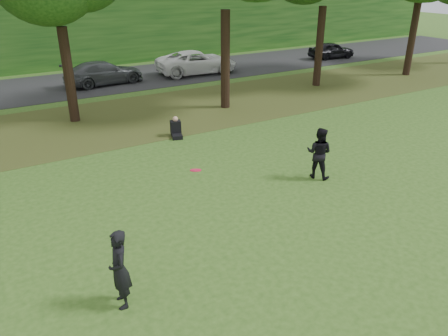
{
  "coord_description": "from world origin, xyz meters",
  "views": [
    {
      "loc": [
        -6.76,
        -5.93,
        6.25
      ],
      "look_at": [
        -1.24,
        3.48,
        1.3
      ],
      "focal_mm": 35.0,
      "sensor_mm": 36.0,
      "label": 1
    }
  ],
  "objects_px": {
    "player_left": "(119,270)",
    "frisbee": "(196,170)",
    "seated_person": "(176,129)",
    "player_right": "(319,153)"
  },
  "relations": [
    {
      "from": "player_left",
      "to": "frisbee",
      "type": "xyz_separation_m",
      "value": [
        2.39,
        1.31,
        1.09
      ]
    },
    {
      "from": "player_left",
      "to": "frisbee",
      "type": "distance_m",
      "value": 2.93
    },
    {
      "from": "frisbee",
      "to": "seated_person",
      "type": "relative_size",
      "value": 0.41
    },
    {
      "from": "player_left",
      "to": "seated_person",
      "type": "height_order",
      "value": "player_left"
    },
    {
      "from": "frisbee",
      "to": "seated_person",
      "type": "height_order",
      "value": "frisbee"
    },
    {
      "from": "seated_person",
      "to": "frisbee",
      "type": "bearing_deg",
      "value": -94.86
    },
    {
      "from": "player_right",
      "to": "frisbee",
      "type": "relative_size",
      "value": 5.02
    },
    {
      "from": "player_left",
      "to": "player_right",
      "type": "relative_size",
      "value": 1.01
    },
    {
      "from": "player_left",
      "to": "player_right",
      "type": "height_order",
      "value": "player_left"
    },
    {
      "from": "player_right",
      "to": "seated_person",
      "type": "xyz_separation_m",
      "value": [
        -2.39,
        5.9,
        -0.54
      ]
    }
  ]
}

